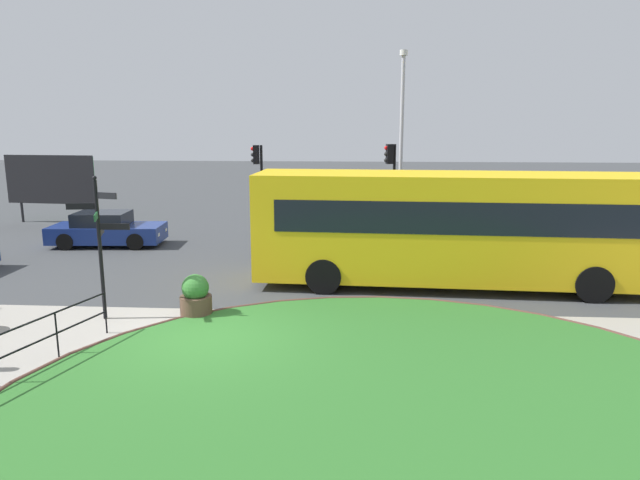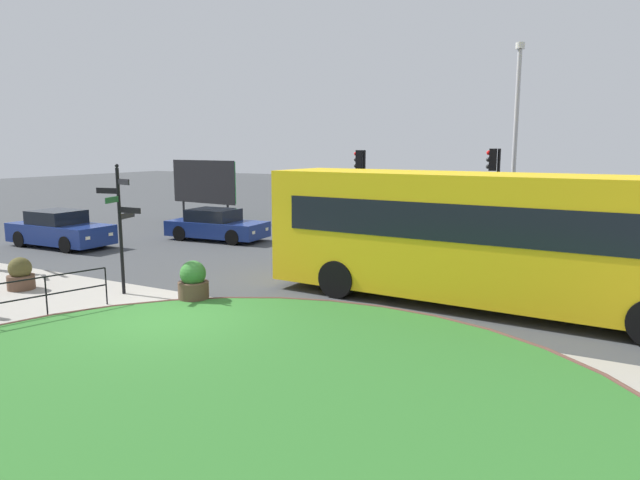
% 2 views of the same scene
% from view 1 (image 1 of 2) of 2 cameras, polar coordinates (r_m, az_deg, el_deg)
% --- Properties ---
extents(ground, '(120.00, 120.00, 0.00)m').
position_cam_1_polar(ground, '(13.00, -11.27, -9.82)').
color(ground, '#3D3F42').
extents(sidewalk_paving, '(32.00, 8.10, 0.02)m').
position_cam_1_polar(sidewalk_paving, '(11.28, -13.87, -13.31)').
color(sidewalk_paving, '#9E998E').
rests_on(sidewalk_paving, ground).
extents(grass_island, '(13.78, 13.78, 0.10)m').
position_cam_1_polar(grass_island, '(9.19, 7.61, -18.87)').
color(grass_island, '#2D6B28').
rests_on(grass_island, ground).
extents(grass_kerb_ring, '(14.09, 14.09, 0.11)m').
position_cam_1_polar(grass_kerb_ring, '(9.19, 7.61, -18.85)').
color(grass_kerb_ring, brown).
rests_on(grass_kerb_ring, ground).
extents(signpost_directional, '(1.43, 1.30, 3.49)m').
position_cam_1_polar(signpost_directional, '(14.51, -21.05, 0.28)').
color(signpost_directional, black).
rests_on(signpost_directional, ground).
extents(railing_grass_edge, '(1.23, 4.17, 0.98)m').
position_cam_1_polar(railing_grass_edge, '(12.36, -27.11, -8.88)').
color(railing_grass_edge, black).
rests_on(railing_grass_edge, ground).
extents(bus_yellow, '(11.37, 2.93, 3.29)m').
position_cam_1_polar(bus_yellow, '(16.85, 13.06, 1.27)').
color(bus_yellow, yellow).
rests_on(bus_yellow, ground).
extents(car_near_lane, '(4.36, 2.08, 1.32)m').
position_cam_1_polar(car_near_lane, '(23.73, -20.47, 0.95)').
color(car_near_lane, navy).
rests_on(car_near_lane, ground).
extents(traffic_light_near, '(0.48, 0.32, 3.87)m').
position_cam_1_polar(traffic_light_near, '(23.31, 7.08, 6.90)').
color(traffic_light_near, black).
rests_on(traffic_light_near, ground).
extents(traffic_light_far, '(0.49, 0.30, 3.79)m').
position_cam_1_polar(traffic_light_far, '(24.22, -6.16, 6.97)').
color(traffic_light_far, black).
rests_on(traffic_light_far, ground).
extents(lamppost_tall, '(0.32, 0.32, 7.58)m').
position_cam_1_polar(lamppost_tall, '(24.35, 8.09, 10.02)').
color(lamppost_tall, '#B7B7BC').
rests_on(lamppost_tall, ground).
extents(billboard_left, '(4.51, 0.54, 3.22)m').
position_cam_1_polar(billboard_left, '(30.01, -25.23, 5.40)').
color(billboard_left, black).
rests_on(billboard_left, ground).
extents(planter_near_signpost, '(0.78, 0.78, 1.08)m').
position_cam_1_polar(planter_near_signpost, '(14.44, -12.26, -5.61)').
color(planter_near_signpost, brown).
rests_on(planter_near_signpost, ground).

